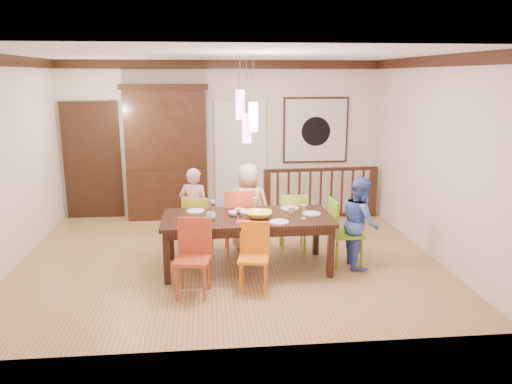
{
  "coord_description": "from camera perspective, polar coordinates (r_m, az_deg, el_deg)",
  "views": [
    {
      "loc": [
        -0.28,
        -6.94,
        2.63
      ],
      "look_at": [
        0.41,
        0.0,
        0.99
      ],
      "focal_mm": 35.0,
      "sensor_mm": 36.0,
      "label": 1
    }
  ],
  "objects": [
    {
      "name": "chair_end_right",
      "position": [
        7.09,
        10.26,
        -4.08
      ],
      "size": [
        0.45,
        0.45,
        0.96
      ],
      "rotation": [
        0.0,
        0.0,
        1.61
      ],
      "color": "#659C1C",
      "rests_on": "floor"
    },
    {
      "name": "serving_bowl",
      "position": [
        6.74,
        0.36,
        -2.59
      ],
      "size": [
        0.41,
        0.41,
        0.09
      ],
      "primitive_type": "imported",
      "rotation": [
        0.0,
        0.0,
        -0.19
      ],
      "color": "#F4F245",
      "rests_on": "dining_table"
    },
    {
      "name": "wine_glass_d",
      "position": [
        6.72,
        5.5,
        -2.24
      ],
      "size": [
        0.08,
        0.08,
        0.19
      ],
      "primitive_type": null,
      "color": "silver",
      "rests_on": "dining_table"
    },
    {
      "name": "cup_right",
      "position": [
        6.97,
        4.14,
        -2.05
      ],
      "size": [
        0.11,
        0.11,
        0.1
      ],
      "primitive_type": "imported",
      "rotation": [
        0.0,
        0.0,
        -0.04
      ],
      "color": "silver",
      "rests_on": "dining_table"
    },
    {
      "name": "plate_far_left",
      "position": [
        7.1,
        -6.92,
        -2.15
      ],
      "size": [
        0.26,
        0.26,
        0.01
      ],
      "primitive_type": "cylinder",
      "color": "white",
      "rests_on": "dining_table"
    },
    {
      "name": "plate_far_mid",
      "position": [
        7.04,
        -1.57,
        -2.2
      ],
      "size": [
        0.26,
        0.26,
        0.01
      ],
      "primitive_type": "cylinder",
      "color": "white",
      "rests_on": "dining_table"
    },
    {
      "name": "person_end_right",
      "position": [
        7.1,
        11.8,
        -3.37
      ],
      "size": [
        0.49,
        0.63,
        1.27
      ],
      "primitive_type": "imported",
      "rotation": [
        0.0,
        0.0,
        1.55
      ],
      "color": "#4669C5",
      "rests_on": "floor"
    },
    {
      "name": "wine_glass_c",
      "position": [
        6.51,
        -2.04,
        -2.68
      ],
      "size": [
        0.08,
        0.08,
        0.19
      ],
      "primitive_type": null,
      "color": "#590C19",
      "rests_on": "dining_table"
    },
    {
      "name": "floor",
      "position": [
        7.43,
        -3.17,
        -7.53
      ],
      "size": [
        6.0,
        6.0,
        0.0
      ],
      "primitive_type": "plane",
      "color": "olive",
      "rests_on": "ground"
    },
    {
      "name": "plate_end_right",
      "position": [
        6.96,
        6.36,
        -2.46
      ],
      "size": [
        0.26,
        0.26,
        0.01
      ],
      "primitive_type": "cylinder",
      "color": "white",
      "rests_on": "dining_table"
    },
    {
      "name": "chair_near_mid",
      "position": [
        6.23,
        -0.27,
        -6.97
      ],
      "size": [
        0.44,
        0.44,
        0.83
      ],
      "rotation": [
        0.0,
        0.0,
        -0.18
      ],
      "color": "orange",
      "rests_on": "floor"
    },
    {
      "name": "china_hutch",
      "position": [
        9.37,
        -10.14,
        4.49
      ],
      "size": [
        1.57,
        0.46,
        2.48
      ],
      "color": "black",
      "rests_on": "floor"
    },
    {
      "name": "pendant_cluster",
      "position": [
        6.57,
        -1.09,
        8.66
      ],
      "size": [
        0.27,
        0.21,
        1.14
      ],
      "color": "#E84593",
      "rests_on": "ceiling"
    },
    {
      "name": "painting",
      "position": [
        9.68,
        6.83,
        7.02
      ],
      "size": [
        1.25,
        0.06,
        1.25
      ],
      "color": "black",
      "rests_on": "wall_back"
    },
    {
      "name": "plate_far_right",
      "position": [
        7.21,
        3.89,
        -1.85
      ],
      "size": [
        0.26,
        0.26,
        0.01
      ],
      "primitive_type": "cylinder",
      "color": "white",
      "rests_on": "dining_table"
    },
    {
      "name": "white_doorway",
      "position": [
        9.56,
        -1.81,
        3.7
      ],
      "size": [
        0.97,
        0.05,
        2.22
      ],
      "primitive_type": "cube",
      "color": "silver",
      "rests_on": "wall_back"
    },
    {
      "name": "plate_near_left",
      "position": [
        6.49,
        -7.63,
        -3.65
      ],
      "size": [
        0.26,
        0.26,
        0.01
      ],
      "primitive_type": "cylinder",
      "color": "white",
      "rests_on": "dining_table"
    },
    {
      "name": "wine_glass_b",
      "position": [
        7.04,
        -0.07,
        -1.45
      ],
      "size": [
        0.08,
        0.08,
        0.19
      ],
      "primitive_type": null,
      "color": "silver",
      "rests_on": "dining_table"
    },
    {
      "name": "dining_table",
      "position": [
        6.83,
        -1.03,
        -3.4
      ],
      "size": [
        2.3,
        1.05,
        0.75
      ],
      "rotation": [
        0.0,
        0.0,
        0.0
      ],
      "color": "black",
      "rests_on": "floor"
    },
    {
      "name": "person_far_mid",
      "position": [
        7.63,
        -0.87,
        -1.66
      ],
      "size": [
        0.72,
        0.54,
        1.34
      ],
      "primitive_type": "imported",
      "rotation": [
        0.0,
        0.0,
        2.95
      ],
      "color": "beige",
      "rests_on": "floor"
    },
    {
      "name": "wall_left",
      "position": [
        7.55,
        -26.74,
        2.82
      ],
      "size": [
        0.0,
        5.0,
        5.0
      ],
      "primitive_type": "plane",
      "rotation": [
        1.57,
        0.0,
        1.57
      ],
      "color": "silver",
      "rests_on": "floor"
    },
    {
      "name": "balustrade",
      "position": [
        9.38,
        7.4,
        -0.02
      ],
      "size": [
        2.16,
        0.18,
        0.96
      ],
      "rotation": [
        0.0,
        0.0,
        0.05
      ],
      "color": "black",
      "rests_on": "floor"
    },
    {
      "name": "chair_far_mid",
      "position": [
        7.51,
        -1.99,
        -2.7
      ],
      "size": [
        0.46,
        0.46,
        1.0
      ],
      "rotation": [
        0.0,
        0.0,
        3.17
      ],
      "color": "#F86034",
      "rests_on": "floor"
    },
    {
      "name": "ceiling",
      "position": [
        6.95,
        -3.48,
        15.43
      ],
      "size": [
        6.0,
        6.0,
        0.0
      ],
      "primitive_type": "plane",
      "rotation": [
        3.14,
        0.0,
        0.0
      ],
      "color": "white",
      "rests_on": "wall_back"
    },
    {
      "name": "small_bowl",
      "position": [
        6.83,
        -2.38,
        -2.49
      ],
      "size": [
        0.22,
        0.22,
        0.06
      ],
      "primitive_type": "imported",
      "rotation": [
        0.0,
        0.0,
        -0.18
      ],
      "color": "white",
      "rests_on": "dining_table"
    },
    {
      "name": "person_far_left",
      "position": [
        7.69,
        -7.07,
        -1.91
      ],
      "size": [
        0.53,
        0.42,
        1.27
      ],
      "primitive_type": "imported",
      "rotation": [
        0.0,
        0.0,
        2.87
      ],
      "color": "#EFB6C4",
      "rests_on": "floor"
    },
    {
      "name": "chair_far_right",
      "position": [
        7.61,
        4.21,
        -2.89
      ],
      "size": [
        0.43,
        0.43,
        0.91
      ],
      "rotation": [
        0.0,
        0.0,
        3.1
      ],
      "color": "#A1CB2E",
      "rests_on": "floor"
    },
    {
      "name": "wall_right",
      "position": [
        7.77,
        19.43,
        3.74
      ],
      "size": [
        0.0,
        5.0,
        5.0
      ],
      "primitive_type": "plane",
      "rotation": [
        1.57,
        0.0,
        -1.57
      ],
      "color": "silver",
      "rests_on": "floor"
    },
    {
      "name": "napkin",
      "position": [
        6.52,
        -1.49,
        -3.46
      ],
      "size": [
        0.18,
        0.14,
        0.01
      ],
      "primitive_type": "cube",
      "color": "#D83359",
      "rests_on": "dining_table"
    },
    {
      "name": "chair_far_left",
      "position": [
        7.54,
        -6.58,
        -3.19
      ],
      "size": [
        0.48,
        0.48,
        0.89
      ],
      "rotation": [
        0.0,
        0.0,
        2.91
      ],
      "color": "#A1B527",
      "rests_on": "floor"
    },
    {
      "name": "wine_glass_a",
      "position": [
        6.95,
        -4.94,
        -1.69
      ],
      "size": [
        0.08,
        0.08,
        0.19
      ],
      "primitive_type": null,
      "color": "#590C19",
      "rests_on": "dining_table"
    },
    {
      "name": "plate_near_mid",
      "position": [
        6.53,
        2.63,
        -3.43
      ],
      "size": [
        0.26,
        0.26,
        0.01
      ],
      "primitive_type": "cylinder",
      "color": "white",
      "rests_on": "dining_table"
    },
    {
      "name": "chair_near_left",
      "position": [
        6.1,
        -7.29,
        -6.99
      ],
      "size": [
        0.48,
        0.48,
        0.93
      ],
      "rotation": [
        0.0,
        0.0,
        -0.16
      ],
      "color": "#AD4020",
      "rests_on": "floor"
    },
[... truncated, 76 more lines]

